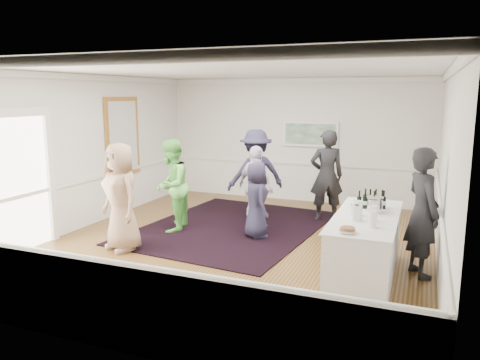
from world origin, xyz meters
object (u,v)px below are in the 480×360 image
at_px(guest_dark_a, 256,174).
at_px(nut_bowl, 348,230).
at_px(guest_tan, 121,197).
at_px(guest_dark_b, 327,176).
at_px(guest_lilac, 256,187).
at_px(bartender, 423,212).
at_px(guest_green, 171,186).
at_px(guest_navy, 256,200).
at_px(serving_table, 365,247).
at_px(ice_bucket, 375,205).

xyz_separation_m(guest_dark_a, nut_bowl, (2.66, -3.82, 0.02)).
height_order(guest_tan, guest_dark_a, guest_dark_a).
relative_size(guest_tan, guest_dark_b, 0.96).
relative_size(guest_tan, guest_lilac, 1.12).
distance_m(bartender, guest_green, 4.85).
bearing_deg(guest_navy, guest_dark_b, -69.14).
bearing_deg(serving_table, guest_dark_b, 111.68).
bearing_deg(bartender, guest_lilac, 37.01).
relative_size(guest_dark_a, ice_bucket, 7.73).
bearing_deg(guest_lilac, guest_dark_b, -108.42).
bearing_deg(bartender, guest_tan, 69.69).
relative_size(serving_table, guest_green, 1.29).
height_order(guest_tan, nut_bowl, guest_tan).
bearing_deg(bartender, ice_bucket, 77.16).
bearing_deg(guest_tan, serving_table, 29.09).
bearing_deg(bartender, guest_dark_b, 9.18).
bearing_deg(serving_table, nut_bowl, -97.01).
distance_m(guest_green, nut_bowl, 4.45).
bearing_deg(guest_dark_a, guest_lilac, 72.77).
relative_size(bartender, guest_dark_b, 0.99).
relative_size(guest_green, nut_bowl, 8.13).
bearing_deg(serving_table, guest_green, 164.11).
bearing_deg(serving_table, guest_tan, -176.68).
relative_size(guest_lilac, nut_bowl, 7.48).
distance_m(guest_tan, guest_dark_a, 3.39).
bearing_deg(bartender, serving_table, 91.23).
relative_size(guest_dark_b, nut_bowl, 8.72).
distance_m(serving_table, guest_lilac, 3.17).
bearing_deg(guest_navy, ice_bucket, -153.82).
height_order(bartender, guest_navy, bartender).
distance_m(bartender, nut_bowl, 1.71).
bearing_deg(nut_bowl, guest_dark_b, 105.03).
bearing_deg(nut_bowl, ice_bucket, 80.51).
xyz_separation_m(ice_bucket, nut_bowl, (-0.21, -1.26, -0.08)).
relative_size(bartender, nut_bowl, 8.62).
bearing_deg(guest_dark_a, guest_tan, 27.27).
xyz_separation_m(guest_dark_a, guest_dark_b, (1.56, 0.27, 0.01)).
relative_size(guest_dark_a, guest_navy, 1.34).
xyz_separation_m(guest_green, guest_dark_a, (1.24, 1.66, 0.06)).
height_order(guest_tan, guest_navy, guest_tan).
distance_m(guest_lilac, guest_dark_a, 0.92).
bearing_deg(guest_dark_a, guest_green, 16.26).
xyz_separation_m(guest_green, guest_dark_b, (2.80, 1.93, 0.07)).
distance_m(guest_dark_b, nut_bowl, 4.24).
bearing_deg(ice_bucket, nut_bowl, -99.49).
bearing_deg(guest_lilac, guest_navy, 140.39).
relative_size(guest_lilac, guest_dark_b, 0.86).
bearing_deg(bartender, guest_navy, 45.25).
bearing_deg(guest_lilac, guest_green, 57.25).
xyz_separation_m(guest_tan, guest_lilac, (1.77, 2.20, -0.10)).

